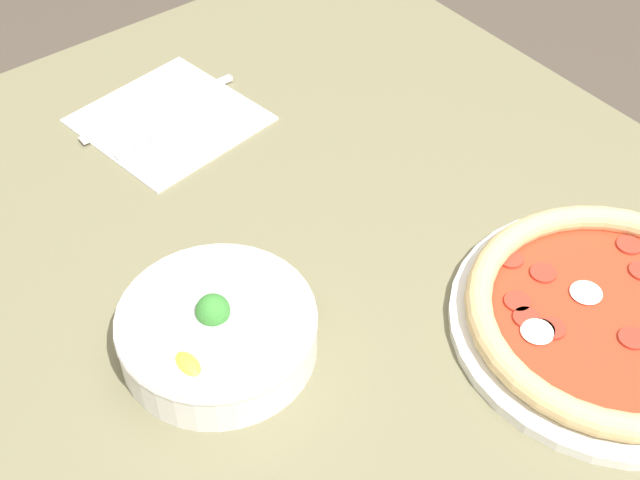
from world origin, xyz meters
The scene contains 6 objects.
dining_table centered at (0.00, 0.00, 0.64)m, with size 1.16×0.93×0.74m.
pizza centered at (-0.18, -0.19, 0.76)m, with size 0.31×0.31×0.04m.
bowl centered at (0.03, 0.12, 0.77)m, with size 0.19×0.19×0.07m.
napkin centered at (0.36, -0.02, 0.74)m, with size 0.21×0.21×0.00m.
fork centered at (0.33, -0.02, 0.74)m, with size 0.01×0.18×0.00m.
knife centered at (0.38, -0.03, 0.74)m, with size 0.01×0.21×0.01m.
Camera 1 is at (-0.44, 0.36, 1.41)m, focal length 50.00 mm.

